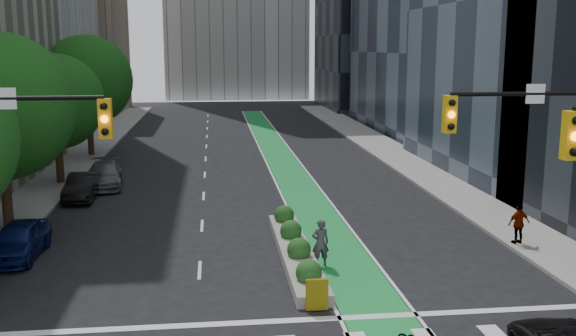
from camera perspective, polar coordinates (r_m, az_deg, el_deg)
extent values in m
cube|color=gray|center=(43.65, -19.70, -0.50)|extent=(3.60, 90.00, 0.15)
cube|color=gray|center=(44.66, 11.27, 0.17)|extent=(3.60, 90.00, 0.15)
cube|color=#1A8F3B|center=(47.69, -0.71, 0.96)|extent=(2.20, 70.00, 0.01)
cube|color=tan|center=(84.85, -19.56, 13.45)|extent=(14.00, 16.00, 26.00)
cube|color=black|center=(87.72, 8.03, 14.49)|extent=(14.00, 18.00, 28.00)
cylinder|color=black|center=(30.67, -23.86, -0.69)|extent=(0.44, 0.44, 5.04)
cylinder|color=black|center=(40.24, -19.72, 1.72)|extent=(0.44, 0.44, 4.48)
sphere|color=#0D3F11|center=(39.93, -19.96, 5.58)|extent=(5.60, 5.60, 5.60)
cylinder|color=black|center=(49.90, -17.21, 3.90)|extent=(0.44, 0.44, 5.15)
sphere|color=#0D3F11|center=(49.65, -17.41, 7.48)|extent=(6.60, 6.60, 6.60)
cube|color=gold|center=(17.57, -15.93, 4.25)|extent=(0.34, 0.28, 1.05)
sphere|color=orange|center=(17.42, -16.01, 4.19)|extent=(0.20, 0.20, 0.20)
cube|color=white|center=(18.06, -23.84, 5.67)|extent=(0.55, 0.04, 0.55)
cylinder|color=black|center=(19.65, 21.81, 6.16)|extent=(5.50, 0.12, 0.12)
cube|color=gold|center=(18.55, 14.17, 4.66)|extent=(0.34, 0.28, 1.05)
sphere|color=orange|center=(18.40, 14.35, 4.60)|extent=(0.20, 0.20, 0.20)
cube|color=white|center=(19.49, 21.13, 6.17)|extent=(0.55, 0.04, 0.55)
cube|color=gold|center=(14.94, 23.88, 2.67)|extent=(0.34, 0.28, 1.05)
sphere|color=orange|center=(14.81, 24.19, 2.58)|extent=(0.20, 0.20, 0.20)
cube|color=gray|center=(25.22, 0.67, -7.54)|extent=(1.20, 10.00, 0.40)
cube|color=yellow|center=(20.26, 2.59, -11.18)|extent=(0.70, 0.12, 1.00)
sphere|color=#194C19|center=(21.80, 1.87, -9.28)|extent=(0.90, 0.90, 0.90)
sphere|color=#194C19|center=(24.14, 0.98, -7.27)|extent=(0.90, 0.90, 0.90)
sphere|color=#194C19|center=(26.50, 0.26, -5.61)|extent=(0.90, 0.90, 0.90)
sphere|color=#194C19|center=(28.90, -0.34, -4.22)|extent=(0.90, 0.90, 0.90)
imported|color=#3E3742|center=(24.12, 2.90, -6.66)|extent=(0.69, 0.48, 1.80)
imported|color=#0D1751|center=(27.16, -22.82, -5.92)|extent=(1.78, 4.25, 1.44)
imported|color=black|center=(36.22, -17.81, -1.60)|extent=(1.47, 4.19, 1.38)
imported|color=#555759|center=(39.04, -16.01, -0.60)|extent=(2.52, 5.12, 1.43)
imported|color=gray|center=(27.95, 19.84, -4.66)|extent=(1.05, 0.60, 1.69)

